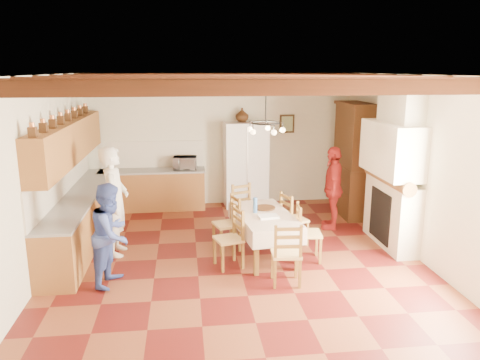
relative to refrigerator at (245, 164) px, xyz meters
name	(u,v)px	position (x,y,z in m)	size (l,w,h in m)	color
floor	(236,256)	(-0.55, -3.06, -0.97)	(6.00, 6.50, 0.02)	#531310
ceiling	(236,74)	(-0.55, -3.06, 2.05)	(6.00, 6.50, 0.02)	white
wall_back	(220,140)	(-0.55, 0.20, 0.54)	(6.00, 0.02, 3.00)	beige
wall_front	(275,241)	(-0.55, -6.32, 0.54)	(6.00, 0.02, 3.00)	beige
wall_left	(43,174)	(-3.56, -3.06, 0.54)	(0.02, 6.50, 3.00)	beige
wall_right	(412,165)	(2.46, -3.06, 0.54)	(0.02, 6.50, 3.00)	beige
ceiling_beams	(236,81)	(-0.55, -3.06, 1.95)	(6.00, 6.30, 0.16)	#361B0F
lower_cabinets_left	(83,218)	(-3.25, -2.01, -0.53)	(0.60, 4.30, 0.86)	brown
lower_cabinets_back	(153,190)	(-2.10, -0.11, -0.53)	(2.30, 0.60, 0.86)	brown
countertop_left	(81,195)	(-3.25, -2.01, -0.08)	(0.62, 4.30, 0.04)	slate
countertop_back	(152,171)	(-2.10, -0.11, -0.08)	(2.34, 0.62, 0.04)	slate
backsplash_left	(63,178)	(-3.54, -2.01, 0.24)	(0.03, 4.30, 0.60)	beige
backsplash_back	(152,154)	(-2.10, 0.17, 0.24)	(2.30, 0.03, 0.60)	beige
upper_cabinets	(69,141)	(-3.38, -2.01, 0.89)	(0.35, 4.20, 0.70)	brown
fireplace	(390,169)	(2.17, -2.86, 0.44)	(0.56, 1.60, 2.80)	beige
wall_picture	(287,124)	(1.00, 0.17, 0.89)	(0.34, 0.03, 0.42)	#332414
refrigerator	(245,164)	(0.00, 0.00, 0.00)	(0.96, 0.79, 1.93)	white
hutch	(353,160)	(2.20, -1.00, 0.24)	(0.56, 1.33, 2.41)	#372311
dining_table	(264,218)	(-0.08, -3.06, -0.31)	(1.05, 1.76, 0.73)	white
chandelier	(266,123)	(-0.08, -3.06, 1.29)	(0.47, 0.47, 0.03)	black
chair_left_near	(228,238)	(-0.72, -3.47, -0.48)	(0.42, 0.40, 0.96)	brown
chair_left_far	(226,223)	(-0.68, -2.74, -0.48)	(0.42, 0.40, 0.96)	brown
chair_right_near	(309,232)	(0.61, -3.36, -0.48)	(0.42, 0.40, 0.96)	brown
chair_right_far	(294,219)	(0.54, -2.63, -0.48)	(0.42, 0.40, 0.96)	brown
chair_end_near	(286,253)	(0.06, -4.17, -0.48)	(0.42, 0.40, 0.96)	brown
chair_end_far	(245,210)	(-0.26, -2.01, -0.48)	(0.42, 0.40, 0.96)	brown
person_man	(115,201)	(-2.55, -2.70, -0.03)	(0.68, 0.45, 1.86)	white
person_woman_blue	(112,234)	(-2.46, -3.84, -0.21)	(0.74, 0.57, 1.52)	#3C4F9F
person_woman_red	(333,188)	(1.50, -1.84, -0.15)	(0.96, 0.40, 1.64)	#A3211E
microwave	(185,163)	(-1.37, -0.11, 0.08)	(0.51, 0.35, 0.28)	silver
fridge_vase	(242,115)	(-0.07, 0.00, 1.12)	(0.30, 0.30, 0.31)	#372311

